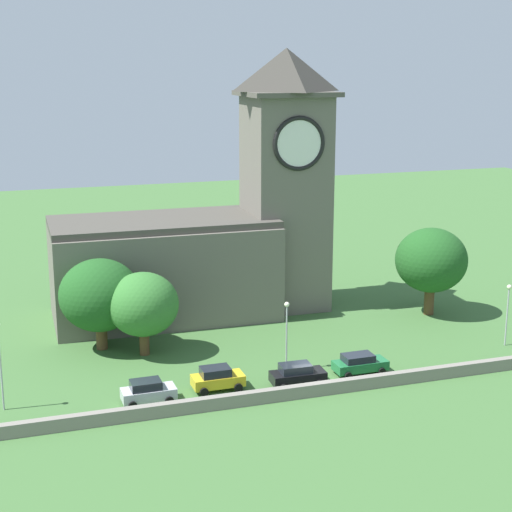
{
  "coord_description": "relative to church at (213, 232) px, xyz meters",
  "views": [
    {
      "loc": [
        -23.98,
        -57.99,
        26.27
      ],
      "look_at": [
        -1.87,
        8.88,
        9.1
      ],
      "focal_mm": 56.14,
      "sensor_mm": 36.0,
      "label": 1
    }
  ],
  "objects": [
    {
      "name": "car_black",
      "position": [
        1.17,
        -21.88,
        -7.83
      ],
      "size": [
        4.63,
        2.37,
        1.88
      ],
      "color": "black",
      "rests_on": "ground"
    },
    {
      "name": "tree_churchyard",
      "position": [
        21.5,
        -8.22,
        -2.88
      ],
      "size": [
        7.57,
        7.57,
        9.35
      ],
      "color": "brown",
      "rests_on": "ground"
    },
    {
      "name": "ground_plane",
      "position": [
        2.36,
        -6.87,
        -8.79
      ],
      "size": [
        200.0,
        200.0,
        0.0
      ],
      "primitive_type": "plane",
      "color": "#3D6633"
    },
    {
      "name": "car_silver",
      "position": [
        -11.29,
        -21.42,
        -7.84
      ],
      "size": [
        4.28,
        2.23,
        1.88
      ],
      "color": "silver",
      "rests_on": "ground"
    },
    {
      "name": "tree_by_tower",
      "position": [
        -13.08,
        -7.94,
        -3.56
      ],
      "size": [
        7.54,
        7.54,
        8.64
      ],
      "color": "brown",
      "rests_on": "ground"
    },
    {
      "name": "streetlamp_central",
      "position": [
        23.44,
        -19.05,
        -4.7
      ],
      "size": [
        0.44,
        0.44,
        5.99
      ],
      "color": "#9EA0A5",
      "rests_on": "ground"
    },
    {
      "name": "tree_riverside_east",
      "position": [
        -9.57,
        -10.69,
        -3.99
      ],
      "size": [
        6.51,
        6.51,
        7.76
      ],
      "color": "brown",
      "rests_on": "ground"
    },
    {
      "name": "streetlamp_west_mid",
      "position": [
        1.5,
        -18.39,
        -4.56
      ],
      "size": [
        0.44,
        0.44,
        6.22
      ],
      "color": "#9EA0A5",
      "rests_on": "ground"
    },
    {
      "name": "car_yellow",
      "position": [
        -5.38,
        -20.59,
        -7.82
      ],
      "size": [
        4.26,
        2.28,
        1.93
      ],
      "color": "gold",
      "rests_on": "ground"
    },
    {
      "name": "quay_barrier",
      "position": [
        2.36,
        -24.29,
        -8.26
      ],
      "size": [
        55.74,
        0.7,
        1.06
      ],
      "primitive_type": "cube",
      "color": "gray",
      "rests_on": "ground"
    },
    {
      "name": "car_green",
      "position": [
        7.28,
        -21.01,
        -7.92
      ],
      "size": [
        4.71,
        2.29,
        1.71
      ],
      "color": "#1E6B38",
      "rests_on": "ground"
    },
    {
      "name": "church",
      "position": [
        0.0,
        0.0,
        0.0
      ],
      "size": [
        29.73,
        12.06,
        27.65
      ],
      "color": "#666056",
      "rests_on": "ground"
    }
  ]
}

